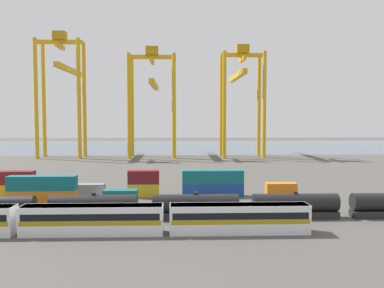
# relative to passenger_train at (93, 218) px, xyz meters

# --- Properties ---
(ground_plane) EXTENTS (420.00, 420.00, 0.00)m
(ground_plane) POSITION_rel_passenger_train_xyz_m (-2.90, 63.19, -2.14)
(ground_plane) COLOR #4C4944
(harbour_water) EXTENTS (400.00, 110.00, 0.01)m
(harbour_water) POSITION_rel_passenger_train_xyz_m (-2.90, 172.99, -2.14)
(harbour_water) COLOR #475B6B
(harbour_water) RESTS_ON ground_plane
(passenger_train) EXTENTS (58.02, 3.14, 3.90)m
(passenger_train) POSITION_rel_passenger_train_xyz_m (0.00, 0.00, 0.00)
(passenger_train) COLOR silver
(passenger_train) RESTS_ON ground_plane
(freight_tank_row) EXTENTS (75.30, 2.70, 4.16)m
(freight_tank_row) POSITION_rel_passenger_train_xyz_m (14.07, 8.01, -0.21)
(freight_tank_row) COLOR #232326
(freight_tank_row) RESTS_ON ground_plane
(shipping_container_3) EXTENTS (12.10, 2.44, 2.60)m
(shipping_container_3) POSITION_rel_passenger_train_xyz_m (-12.86, 19.42, -0.84)
(shipping_container_3) COLOR orange
(shipping_container_3) RESTS_ON ground_plane
(shipping_container_4) EXTENTS (12.10, 2.44, 2.60)m
(shipping_container_4) POSITION_rel_passenger_train_xyz_m (-12.86, 19.42, 1.76)
(shipping_container_4) COLOR #146066
(shipping_container_4) RESTS_ON shipping_container_3
(shipping_container_5) EXTENTS (6.04, 2.44, 2.60)m
(shipping_container_5) POSITION_rel_passenger_train_xyz_m (1.06, 19.42, -0.84)
(shipping_container_5) COLOR #146066
(shipping_container_5) RESTS_ON ground_plane
(shipping_container_7) EXTENTS (12.10, 2.44, 2.60)m
(shipping_container_7) POSITION_rel_passenger_train_xyz_m (-22.69, 26.25, -0.84)
(shipping_container_7) COLOR gold
(shipping_container_7) RESTS_ON ground_plane
(shipping_container_8) EXTENTS (12.10, 2.44, 2.60)m
(shipping_container_8) POSITION_rel_passenger_train_xyz_m (-22.69, 26.25, 1.76)
(shipping_container_8) COLOR maroon
(shipping_container_8) RESTS_ON shipping_container_7
(shipping_container_9) EXTENTS (12.10, 2.44, 2.60)m
(shipping_container_9) POSITION_rel_passenger_train_xyz_m (-9.02, 26.25, -0.84)
(shipping_container_9) COLOR slate
(shipping_container_9) RESTS_ON ground_plane
(shipping_container_10) EXTENTS (6.04, 2.44, 2.60)m
(shipping_container_10) POSITION_rel_passenger_train_xyz_m (4.64, 26.25, -0.84)
(shipping_container_10) COLOR gold
(shipping_container_10) RESTS_ON ground_plane
(shipping_container_11) EXTENTS (6.04, 2.44, 2.60)m
(shipping_container_11) POSITION_rel_passenger_train_xyz_m (4.64, 26.25, 1.76)
(shipping_container_11) COLOR maroon
(shipping_container_11) RESTS_ON shipping_container_10
(shipping_container_12) EXTENTS (12.10, 2.44, 2.60)m
(shipping_container_12) POSITION_rel_passenger_train_xyz_m (18.31, 26.25, -0.84)
(shipping_container_12) COLOR #1C4299
(shipping_container_12) RESTS_ON ground_plane
(shipping_container_13) EXTENTS (12.10, 2.44, 2.60)m
(shipping_container_13) POSITION_rel_passenger_train_xyz_m (18.31, 26.25, 1.76)
(shipping_container_13) COLOR #146066
(shipping_container_13) RESTS_ON shipping_container_12
(shipping_container_14) EXTENTS (6.04, 2.44, 2.60)m
(shipping_container_14) POSITION_rel_passenger_train_xyz_m (31.98, 26.25, -0.84)
(shipping_container_14) COLOR orange
(shipping_container_14) RESTS_ON ground_plane
(gantry_crane_west) EXTENTS (17.75, 37.88, 48.99)m
(gantry_crane_west) POSITION_rel_passenger_train_xyz_m (-34.21, 112.18, 27.58)
(gantry_crane_west) COLOR gold
(gantry_crane_west) RESTS_ON ground_plane
(gantry_crane_central) EXTENTS (18.70, 39.50, 43.45)m
(gantry_crane_central) POSITION_rel_passenger_train_xyz_m (1.46, 112.60, 24.14)
(gantry_crane_central) COLOR gold
(gantry_crane_central) RESTS_ON ground_plane
(gantry_crane_east) EXTENTS (17.07, 40.79, 44.37)m
(gantry_crane_east) POSITION_rel_passenger_train_xyz_m (37.13, 112.80, 25.43)
(gantry_crane_east) COLOR gold
(gantry_crane_east) RESTS_ON ground_plane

